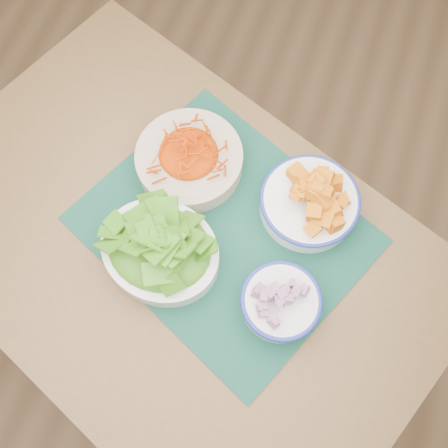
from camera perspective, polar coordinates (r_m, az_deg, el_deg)
name	(u,v)px	position (r m, az deg, el deg)	size (l,w,h in m)	color
ground	(182,259)	(1.79, -4.85, -4.03)	(4.00, 4.00, 0.00)	#9C734B
table	(178,259)	(1.12, -5.25, -3.99)	(1.29, 1.08, 0.75)	brown
placemat	(224,229)	(1.02, 0.00, -0.63)	(0.53, 0.43, 0.00)	black
carrot_bowl	(189,157)	(1.04, -4.02, 7.67)	(0.25, 0.25, 0.09)	#C0A98E
squash_bowl	(310,200)	(1.01, 9.82, 2.71)	(0.20, 0.20, 0.09)	white
lettuce_bowl	(159,248)	(0.95, -7.41, -2.72)	(0.27, 0.24, 0.12)	white
onion_bowl	(281,301)	(0.94, 6.52, -8.77)	(0.15, 0.15, 0.08)	silver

